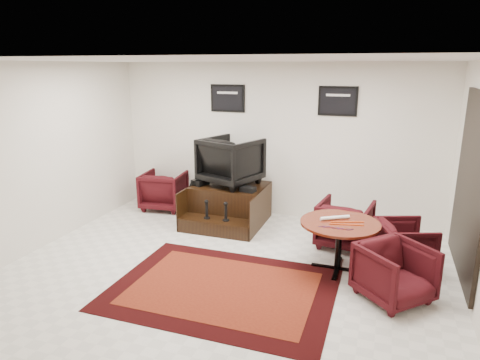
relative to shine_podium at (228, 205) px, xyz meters
name	(u,v)px	position (x,y,z in m)	size (l,w,h in m)	color
ground	(226,270)	(0.64, -1.81, -0.31)	(6.00, 6.00, 0.00)	beige
room_shell	(258,143)	(1.05, -1.68, 1.48)	(6.02, 5.02, 2.81)	silver
area_rug	(223,288)	(0.78, -2.28, -0.30)	(2.76, 2.07, 0.01)	black
shine_podium	(228,205)	(0.00, 0.00, 0.00)	(1.30, 1.34, 0.67)	black
shine_chair	(231,159)	(0.00, 0.14, 0.83)	(0.91, 0.85, 0.94)	black
shoes_pair	(200,182)	(-0.51, -0.09, 0.41)	(0.30, 0.33, 0.10)	black
polish_kit	(248,189)	(0.44, -0.22, 0.40)	(0.25, 0.17, 0.09)	black
umbrella_black	(186,200)	(-0.73, -0.22, 0.10)	(0.30, 0.11, 0.81)	black
umbrella_hooked	(192,192)	(-0.74, 0.06, 0.16)	(0.35, 0.13, 0.94)	black
armchair_side	(164,188)	(-1.46, 0.29, 0.09)	(0.78, 0.73, 0.81)	black
meeting_table	(340,228)	(2.09, -1.26, 0.30)	(1.07, 1.07, 0.70)	#440F09
table_chair_back	(345,222)	(2.08, -0.40, 0.09)	(0.77, 0.72, 0.80)	black
table_chair_window	(405,242)	(2.94, -0.85, 0.05)	(0.70, 0.65, 0.72)	black
table_chair_corner	(395,270)	(2.81, -1.84, 0.07)	(0.74, 0.69, 0.76)	black
paper_roll	(335,218)	(2.01, -1.18, 0.41)	(0.05, 0.05, 0.42)	white
table_clutter	(344,224)	(2.15, -1.35, 0.39)	(0.56, 0.38, 0.01)	#F44A0D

